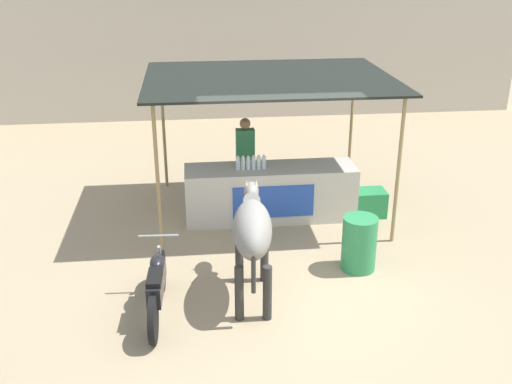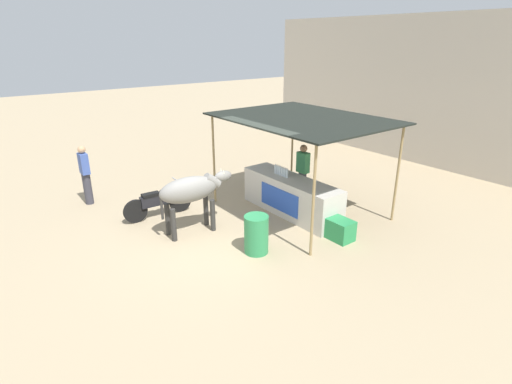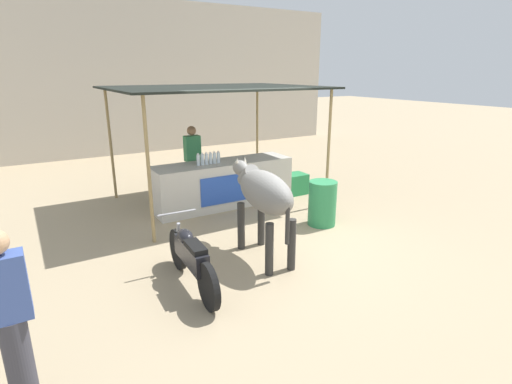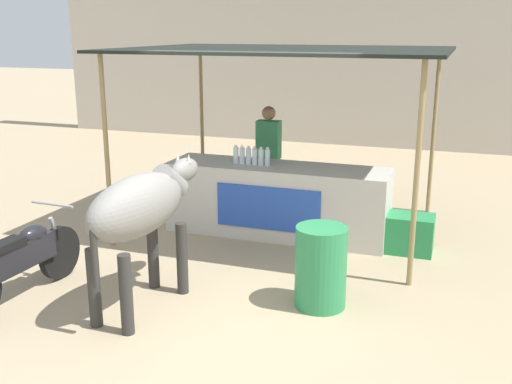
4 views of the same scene
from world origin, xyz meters
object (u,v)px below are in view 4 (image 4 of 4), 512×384
vendor_behind_counter (268,160)px  motorcycle_parked (21,260)px  cooler_box (409,233)px  cow (141,209)px  stall_counter (277,200)px  water_barrel (321,267)px

vendor_behind_counter → motorcycle_parked: bearing=-113.0°
cooler_box → cow: size_ratio=0.33×
stall_counter → cow: size_ratio=1.63×
water_barrel → vendor_behind_counter: bearing=118.1°
water_barrel → motorcycle_parked: 3.09m
cow → motorcycle_parked: 1.45m
stall_counter → cow: bearing=-103.1°
water_barrel → cow: (-1.67, -0.59, 0.61)m
stall_counter → cooler_box: stall_counter is taller
stall_counter → cooler_box: (1.78, -0.10, -0.24)m
stall_counter → vendor_behind_counter: 0.92m
stall_counter → water_barrel: bearing=-61.2°
water_barrel → motorcycle_parked: bearing=-163.9°
vendor_behind_counter → water_barrel: bearing=-61.9°
vendor_behind_counter → cooler_box: vendor_behind_counter is taller
cooler_box → vendor_behind_counter: bearing=158.4°
vendor_behind_counter → water_barrel: size_ratio=1.96×
motorcycle_parked → stall_counter: bearing=56.2°
cooler_box → water_barrel: bearing=-110.5°
cow → vendor_behind_counter: bearing=86.2°
stall_counter → vendor_behind_counter: (-0.37, 0.75, 0.37)m
motorcycle_parked → cooler_box: bearing=36.6°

